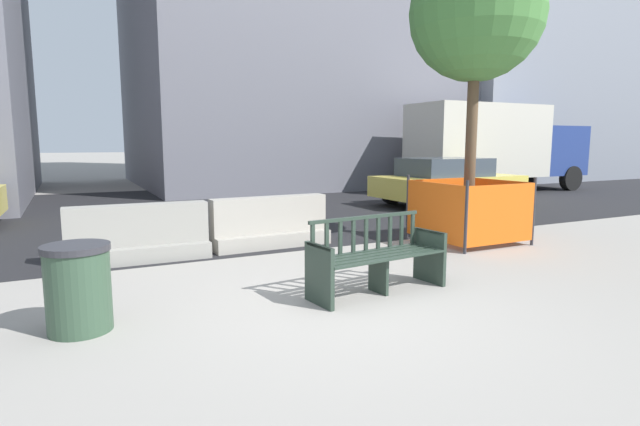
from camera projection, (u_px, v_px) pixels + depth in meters
The scene contains 10 objects.
ground_plane at pixel (335, 307), 5.31m from camera, with size 200.00×200.00×0.00m, color gray.
street_asphalt at pixel (176, 210), 13.00m from camera, with size 120.00×12.00×0.01m, color black.
street_bench at pixel (377, 259), 5.77m from camera, with size 1.74×0.70×0.88m.
jersey_barrier_centre at pixel (270, 226), 8.40m from camera, with size 2.02×0.75×0.84m.
jersey_barrier_left at pixel (139, 238), 7.36m from camera, with size 2.01×0.71×0.84m.
street_tree at pixel (476, 15), 8.31m from camera, with size 2.24×2.24×4.99m.
construction_fence at pixel (468, 209), 8.76m from camera, with size 1.55×1.55×1.16m.
car_sedan_mid at pixel (447, 181), 14.01m from camera, with size 4.20×2.02×1.32m.
delivery_truck at pixel (494, 144), 17.85m from camera, with size 6.85×2.47×3.05m.
trash_bin at pixel (78, 288), 4.57m from camera, with size 0.59×0.59×0.81m.
Camera 1 is at (-2.46, -4.50, 1.72)m, focal length 28.00 mm.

